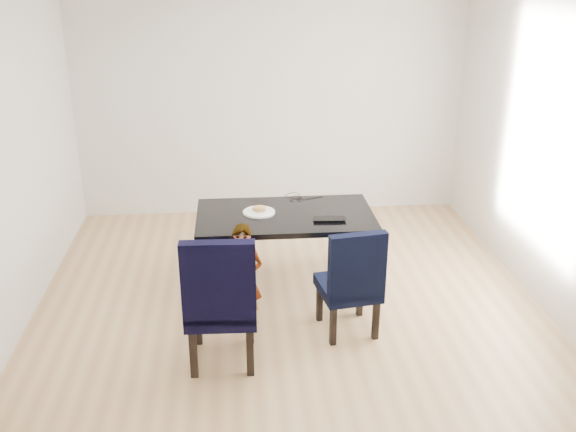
{
  "coord_description": "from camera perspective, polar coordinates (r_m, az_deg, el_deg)",
  "views": [
    {
      "loc": [
        -0.44,
        -4.87,
        2.93
      ],
      "look_at": [
        0.0,
        0.2,
        0.85
      ],
      "focal_mm": 40.0,
      "sensor_mm": 36.0,
      "label": 1
    }
  ],
  "objects": [
    {
      "name": "chair_right",
      "position": [
        5.28,
        5.38,
        -5.54
      ],
      "size": [
        0.53,
        0.54,
        0.96
      ],
      "primitive_type": "cube",
      "rotation": [
        0.0,
        0.0,
        0.15
      ],
      "color": "black",
      "rests_on": "floor"
    },
    {
      "name": "wall_right",
      "position": [
        5.79,
        23.11,
        4.58
      ],
      "size": [
        0.01,
        5.0,
        2.7
      ],
      "primitive_type": "cube",
      "color": "silver",
      "rests_on": "ground"
    },
    {
      "name": "dining_table",
      "position": [
        5.96,
        -0.25,
        -3.14
      ],
      "size": [
        1.6,
        0.9,
        0.75
      ],
      "primitive_type": "cube",
      "color": "black",
      "rests_on": "floor"
    },
    {
      "name": "floor",
      "position": [
        5.7,
        0.18,
        -8.75
      ],
      "size": [
        4.5,
        5.0,
        0.01
      ],
      "primitive_type": "cube",
      "color": "tan",
      "rests_on": "ground"
    },
    {
      "name": "child",
      "position": [
        5.32,
        -3.99,
        -5.45
      ],
      "size": [
        0.39,
        0.33,
        0.92
      ],
      "primitive_type": "imported",
      "rotation": [
        0.0,
        0.0,
        -0.39
      ],
      "color": "red",
      "rests_on": "floor"
    },
    {
      "name": "plate",
      "position": [
        5.83,
        -2.6,
        0.34
      ],
      "size": [
        0.35,
        0.35,
        0.02
      ],
      "primitive_type": "cylinder",
      "rotation": [
        0.0,
        0.0,
        0.23
      ],
      "color": "silver",
      "rests_on": "dining_table"
    },
    {
      "name": "laptop",
      "position": [
        5.71,
        3.67,
        -0.13
      ],
      "size": [
        0.29,
        0.2,
        0.02
      ],
      "primitive_type": "imported",
      "rotation": [
        0.0,
        0.0,
        3.1
      ],
      "color": "black",
      "rests_on": "dining_table"
    },
    {
      "name": "chair_left",
      "position": [
        4.87,
        -5.96,
        -7.11
      ],
      "size": [
        0.55,
        0.57,
        1.1
      ],
      "primitive_type": "cube",
      "rotation": [
        0.0,
        0.0,
        -0.03
      ],
      "color": "black",
      "rests_on": "floor"
    },
    {
      "name": "wall_front",
      "position": [
        2.88,
        4.81,
        -11.12
      ],
      "size": [
        4.5,
        0.01,
        2.7
      ],
      "primitive_type": "cube",
      "color": "silver",
      "rests_on": "ground"
    },
    {
      "name": "sandwich",
      "position": [
        5.83,
        -2.55,
        0.71
      ],
      "size": [
        0.15,
        0.09,
        0.06
      ],
      "primitive_type": "ellipsoid",
      "rotation": [
        0.0,
        0.0,
        0.18
      ],
      "color": "#B57F40",
      "rests_on": "plate"
    },
    {
      "name": "wall_back",
      "position": [
        7.55,
        -1.55,
        10.14
      ],
      "size": [
        4.5,
        0.01,
        2.7
      ],
      "primitive_type": "cube",
      "color": "beige",
      "rests_on": "ground"
    },
    {
      "name": "cable_tangle",
      "position": [
        6.15,
        0.74,
        1.48
      ],
      "size": [
        0.14,
        0.14,
        0.01
      ],
      "primitive_type": "torus",
      "rotation": [
        0.0,
        0.0,
        -0.1
      ],
      "color": "black",
      "rests_on": "dining_table"
    }
  ]
}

